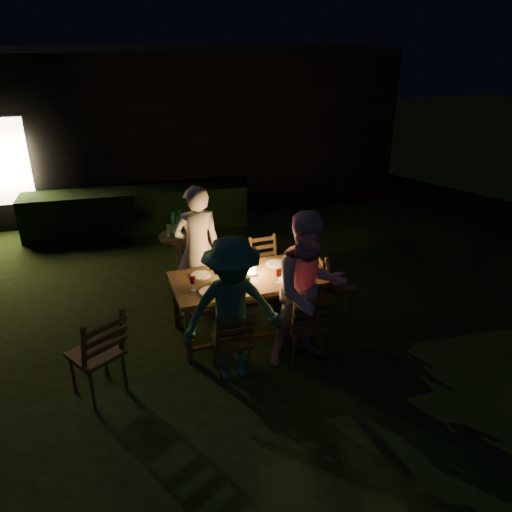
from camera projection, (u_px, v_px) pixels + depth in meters
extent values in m
plane|color=black|center=(185.00, 328.00, 6.60)|extent=(40.00, 40.00, 0.00)
cube|color=black|center=(152.00, 123.00, 11.39)|extent=(10.00, 4.00, 3.20)
cube|color=#FFE5B2|center=(3.00, 162.00, 9.15)|extent=(0.90, 0.06, 1.60)
cube|color=black|center=(137.00, 209.00, 9.63)|extent=(4.20, 0.70, 0.80)
cube|color=#452C17|center=(248.00, 279.00, 6.24)|extent=(1.98, 1.13, 0.06)
cube|color=#452C17|center=(189.00, 336.00, 5.82)|extent=(0.07, 0.07, 0.69)
cube|color=#452C17|center=(176.00, 304.00, 6.48)|extent=(0.07, 0.07, 0.69)
cube|color=#452C17|center=(322.00, 310.00, 6.33)|extent=(0.07, 0.07, 0.69)
cube|color=#452C17|center=(298.00, 283.00, 7.00)|extent=(0.07, 0.07, 0.69)
cube|color=#452C17|center=(231.00, 341.00, 5.60)|extent=(0.43, 0.41, 0.04)
cube|color=#452C17|center=(235.00, 330.00, 5.34)|extent=(0.41, 0.15, 0.48)
cube|color=#452C17|center=(305.00, 325.00, 5.86)|extent=(0.43, 0.41, 0.04)
cube|color=#452C17|center=(311.00, 313.00, 5.58)|extent=(0.43, 0.15, 0.51)
cube|color=#452C17|center=(200.00, 279.00, 6.87)|extent=(0.49, 0.47, 0.04)
cube|color=#452C17|center=(196.00, 255.00, 6.91)|extent=(0.46, 0.20, 0.53)
cube|color=#452C17|center=(268.00, 271.00, 7.18)|extent=(0.46, 0.45, 0.04)
cube|color=#452C17|center=(263.00, 250.00, 7.22)|extent=(0.43, 0.19, 0.48)
cube|color=#452C17|center=(336.00, 284.00, 6.73)|extent=(0.43, 0.45, 0.04)
cube|color=#452C17|center=(323.00, 267.00, 6.57)|extent=(0.15, 0.45, 0.53)
cube|color=#452C17|center=(96.00, 353.00, 5.26)|extent=(0.66, 0.65, 0.04)
cube|color=#452C17|center=(103.00, 336.00, 5.01)|extent=(0.49, 0.41, 0.57)
imported|color=beige|center=(197.00, 249.00, 6.75)|extent=(0.69, 0.49, 1.78)
imported|color=pink|center=(309.00, 291.00, 5.59)|extent=(0.97, 0.80, 1.87)
imported|color=#30614B|center=(232.00, 311.00, 5.36)|extent=(1.16, 0.74, 1.70)
cube|color=white|center=(250.00, 273.00, 6.27)|extent=(0.15, 0.15, 0.03)
cube|color=white|center=(250.00, 250.00, 6.14)|extent=(0.16, 0.16, 0.03)
cylinder|color=#FF9E3F|center=(250.00, 265.00, 6.23)|extent=(0.09, 0.09, 0.18)
cylinder|color=white|center=(201.00, 275.00, 6.24)|extent=(0.25, 0.25, 0.01)
cylinder|color=white|center=(210.00, 291.00, 5.87)|extent=(0.25, 0.25, 0.01)
cylinder|color=white|center=(275.00, 264.00, 6.54)|extent=(0.25, 0.25, 0.01)
cylinder|color=white|center=(288.00, 278.00, 6.17)|extent=(0.25, 0.25, 0.01)
cylinder|color=#0F471E|center=(228.00, 270.00, 6.09)|extent=(0.07, 0.07, 0.28)
cube|color=red|center=(244.00, 290.00, 5.90)|extent=(0.18, 0.14, 0.01)
cube|color=red|center=(298.00, 280.00, 6.13)|extent=(0.18, 0.14, 0.01)
cube|color=black|center=(205.00, 296.00, 5.78)|extent=(0.14, 0.07, 0.01)
cylinder|color=olive|center=(177.00, 236.00, 7.58)|extent=(0.55, 0.55, 0.04)
cylinder|color=olive|center=(179.00, 258.00, 7.73)|extent=(0.06, 0.06, 0.72)
cylinder|color=#A5A8AD|center=(177.00, 228.00, 7.52)|extent=(0.30, 0.30, 0.22)
cylinder|color=#0F471E|center=(173.00, 227.00, 7.46)|extent=(0.07, 0.07, 0.32)
cylinder|color=#0F471E|center=(179.00, 224.00, 7.55)|extent=(0.07, 0.07, 0.32)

